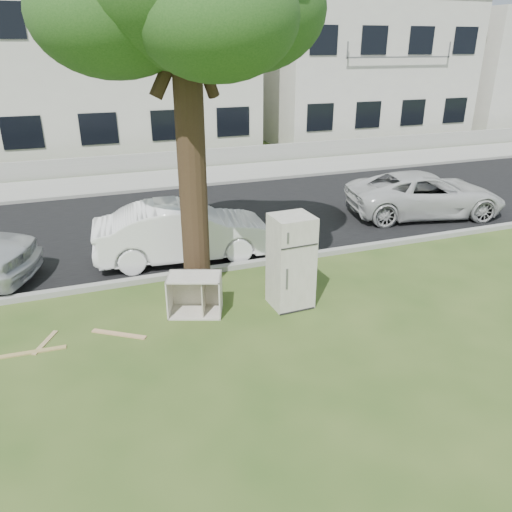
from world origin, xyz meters
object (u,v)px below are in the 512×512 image
object	(u,v)px
car_center	(184,232)
fridge	(291,261)
cabinet	(195,294)
car_right	(425,194)

from	to	relation	value
car_center	fridge	bearing A→B (deg)	-149.50
car_center	cabinet	bearing A→B (deg)	176.28
fridge	car_right	size ratio (longest dim) A/B	0.40
fridge	cabinet	size ratio (longest dim) A/B	1.84
car_center	car_right	size ratio (longest dim) A/B	0.90
car_center	car_right	world-z (taller)	car_center
car_center	car_right	xyz separation A→B (m)	(7.30, 0.78, -0.04)
fridge	car_center	bearing A→B (deg)	113.60
fridge	car_right	bearing A→B (deg)	29.74
cabinet	car_center	xyz separation A→B (m)	(0.38, 2.60, 0.29)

